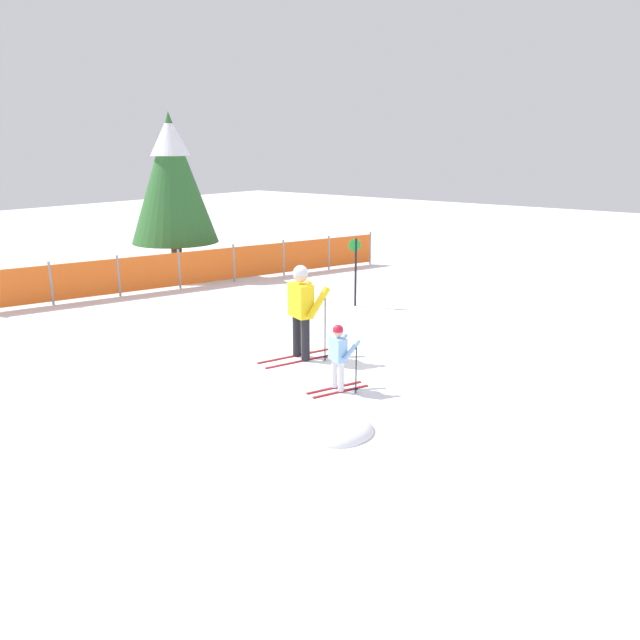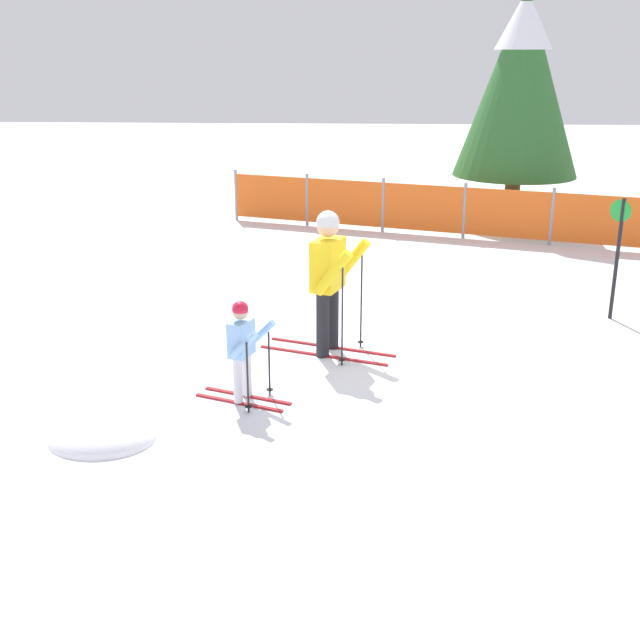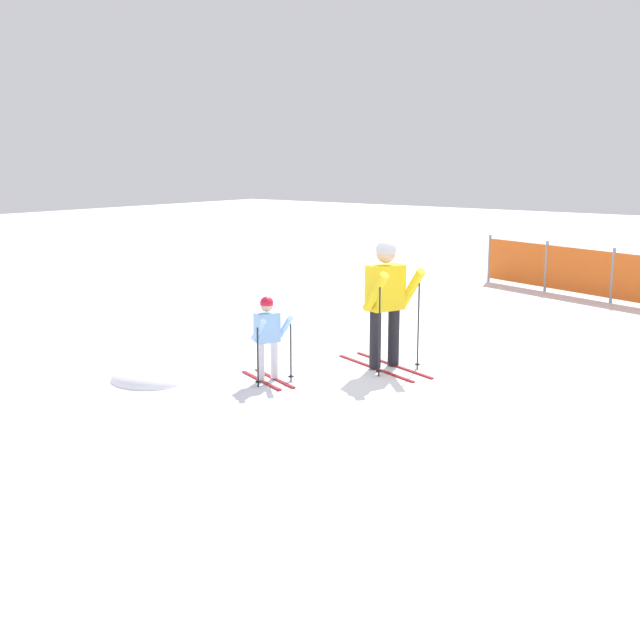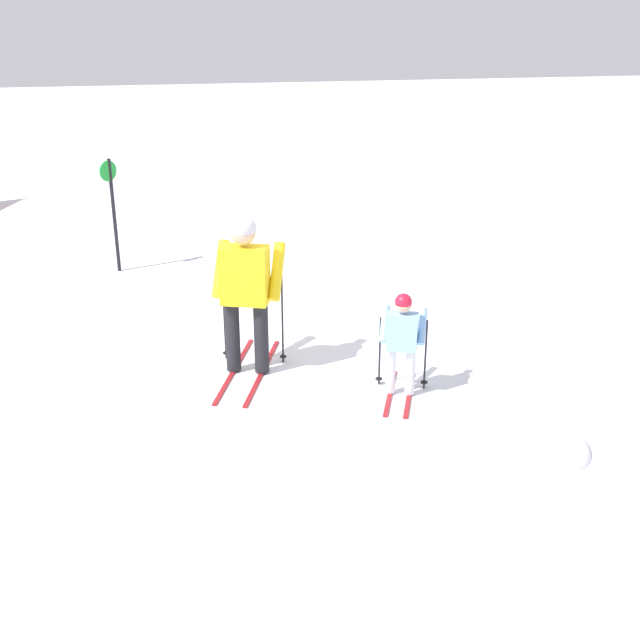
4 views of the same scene
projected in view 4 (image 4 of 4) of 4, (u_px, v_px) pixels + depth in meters
The scene contains 5 objects.
ground_plane at pixel (239, 368), 8.36m from camera, with size 60.00×60.00×0.00m, color white.
skier_adult at pixel (245, 281), 7.93m from camera, with size 1.59×0.88×1.66m.
skier_child at pixel (402, 337), 7.59m from camera, with size 1.00×0.59×1.04m.
trail_marker at pixel (113, 204), 10.98m from camera, with size 0.21×0.22×1.58m.
snow_mound at pixel (539, 445), 6.92m from camera, with size 0.98×0.83×0.39m, color white.
Camera 4 is at (-7.59, 0.61, 3.59)m, focal length 45.00 mm.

